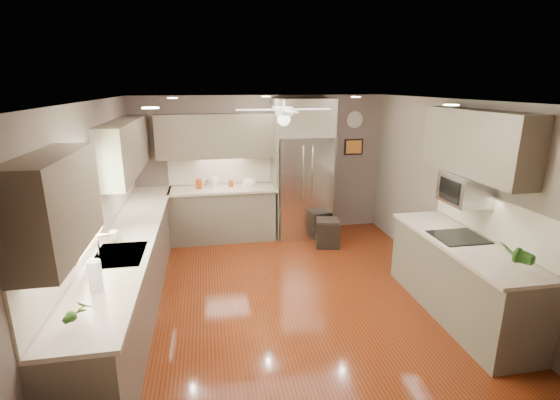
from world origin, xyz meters
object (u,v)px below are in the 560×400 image
object	(u,v)px
bowl	(250,185)
stool	(327,233)
canister_d	(231,184)
canister_a	(199,184)
paper_towel	(95,275)
microwave	(465,190)
potted_plant_right	(516,253)
potted_plant_left	(79,311)
soap_bottle	(114,234)
refrigerator	(303,171)
canister_b	(208,184)
canister_c	(215,182)

from	to	relation	value
bowl	stool	distance (m)	1.59
canister_d	bowl	world-z (taller)	canister_d
canister_a	paper_towel	bearing A→B (deg)	-103.60
microwave	stool	distance (m)	2.63
potted_plant_right	canister_a	bearing A→B (deg)	128.50
potted_plant_left	soap_bottle	bearing A→B (deg)	93.60
canister_a	microwave	world-z (taller)	microwave
refrigerator	bowl	bearing A→B (deg)	177.75
potted_plant_left	potted_plant_right	xyz separation A→B (m)	(3.85, 0.28, 0.04)
canister_b	canister_d	distance (m)	0.40
refrigerator	paper_towel	distance (m)	4.36
potted_plant_right	stool	bearing A→B (deg)	106.27
canister_d	microwave	distance (m)	3.85
canister_d	canister_a	bearing A→B (deg)	-178.24
canister_b	potted_plant_left	size ratio (longest dim) A/B	0.54
canister_d	refrigerator	distance (m)	1.29
paper_towel	microwave	bearing A→B (deg)	10.33
canister_b	paper_towel	xyz separation A→B (m)	(-1.00, -3.52, 0.07)
canister_c	potted_plant_right	world-z (taller)	potted_plant_right
canister_d	paper_towel	xyz separation A→B (m)	(-1.40, -3.52, 0.08)
canister_b	canister_d	xyz separation A→B (m)	(0.40, -0.00, -0.01)
canister_b	soap_bottle	size ratio (longest dim) A/B	0.81
canister_a	canister_d	world-z (taller)	canister_a
bowl	refrigerator	distance (m)	0.98
canister_c	microwave	xyz separation A→B (m)	(2.87, -2.80, 0.45)
soap_bottle	refrigerator	xyz separation A→B (m)	(2.76, 2.25, 0.16)
potted_plant_right	canister_b	bearing A→B (deg)	126.96
canister_d	potted_plant_right	xyz separation A→B (m)	(2.48, -3.83, 0.12)
canister_c	canister_d	size ratio (longest dim) A/B	1.44
canister_a	canister_c	distance (m)	0.28
paper_towel	canister_c	bearing A→B (deg)	72.25
canister_a	microwave	distance (m)	4.23
refrigerator	canister_a	bearing A→B (deg)	177.80
stool	paper_towel	bearing A→B (deg)	-136.63
potted_plant_left	refrigerator	world-z (taller)	refrigerator
soap_bottle	microwave	xyz separation A→B (m)	(4.08, -0.46, 0.45)
soap_bottle	canister_a	bearing A→B (deg)	68.13
canister_c	refrigerator	size ratio (longest dim) A/B	0.07
microwave	canister_c	bearing A→B (deg)	135.69
soap_bottle	potted_plant_left	world-z (taller)	potted_plant_left
canister_b	bowl	size ratio (longest dim) A/B	0.61
canister_a	canister_b	bearing A→B (deg)	6.76
potted_plant_left	stool	world-z (taller)	potted_plant_left
canister_d	potted_plant_left	size ratio (longest dim) A/B	0.45
canister_d	refrigerator	size ratio (longest dim) A/B	0.05
refrigerator	paper_towel	world-z (taller)	refrigerator
microwave	refrigerator	bearing A→B (deg)	116.09
potted_plant_left	stool	xyz separation A→B (m)	(2.94, 3.39, -0.84)
canister_d	stool	xyz separation A→B (m)	(1.57, -0.72, -0.76)
bowl	paper_towel	world-z (taller)	paper_towel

